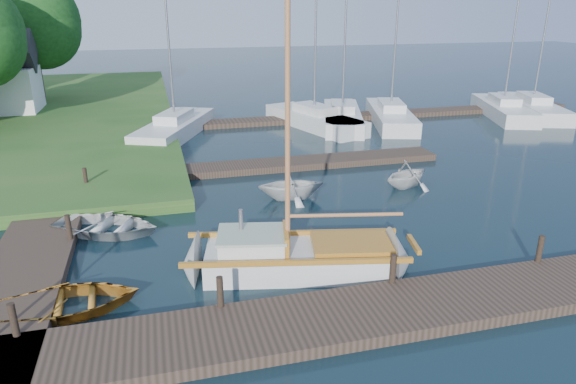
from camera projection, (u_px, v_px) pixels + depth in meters
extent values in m
plane|color=black|center=(288.00, 225.00, 17.72)|extent=(160.00, 160.00, 0.00)
cube|color=#31261D|center=(352.00, 316.00, 12.22)|extent=(18.00, 2.20, 0.30)
cube|color=#31261D|center=(48.00, 222.00, 17.56)|extent=(2.20, 18.00, 0.30)
cube|color=#31261D|center=(294.00, 164.00, 24.06)|extent=(14.00, 1.60, 0.30)
cube|color=#31261D|center=(370.00, 115.00, 34.61)|extent=(30.00, 1.60, 0.30)
cylinder|color=black|center=(14.00, 320.00, 11.14)|extent=(0.16, 0.16, 0.80)
cylinder|color=black|center=(220.00, 292.00, 12.22)|extent=(0.16, 0.16, 0.80)
cylinder|color=black|center=(393.00, 269.00, 13.30)|extent=(0.16, 0.16, 0.80)
cylinder|color=black|center=(540.00, 249.00, 14.38)|extent=(0.16, 0.16, 0.80)
cylinder|color=black|center=(69.00, 227.00, 15.80)|extent=(0.16, 0.16, 0.80)
cylinder|color=black|center=(85.00, 178.00, 20.34)|extent=(0.16, 0.16, 0.80)
cube|color=silver|center=(295.00, 263.00, 14.59)|extent=(5.31, 2.99, 0.90)
cone|color=silver|center=(401.00, 261.00, 14.73)|extent=(1.68, 2.19, 1.96)
cone|color=silver|center=(190.00, 265.00, 14.45)|extent=(1.39, 2.12, 1.96)
cube|color=#96611D|center=(293.00, 233.00, 15.30)|extent=(6.09, 1.40, 0.14)
cube|color=#96611D|center=(297.00, 263.00, 13.53)|extent=(6.09, 1.40, 0.14)
cube|color=#96611D|center=(414.00, 244.00, 14.57)|extent=(0.35, 1.10, 0.14)
cube|color=silver|center=(252.00, 243.00, 14.30)|extent=(2.05, 1.74, 0.44)
cube|color=#9CAB95|center=(252.00, 234.00, 14.22)|extent=(2.17, 1.86, 0.08)
cube|color=#96611D|center=(286.00, 239.00, 14.32)|extent=(0.41, 1.39, 0.60)
cylinder|color=slate|center=(241.00, 219.00, 14.37)|extent=(0.12, 0.12, 0.60)
cube|color=#96611D|center=(351.00, 244.00, 14.48)|extent=(2.46, 1.92, 0.20)
cylinder|color=#966436|center=(288.00, 100.00, 12.99)|extent=(0.14, 0.14, 8.40)
cylinder|color=#966436|center=(345.00, 215.00, 14.16)|extent=(3.15, 0.76, 0.10)
imported|color=#96611D|center=(67.00, 299.00, 12.59)|extent=(3.55, 2.63, 0.71)
imported|color=silver|center=(107.00, 223.00, 16.94)|extent=(4.24, 3.76, 0.73)
imported|color=silver|center=(291.00, 182.00, 19.92)|extent=(2.72, 2.39, 1.35)
imported|color=silver|center=(407.00, 172.00, 21.28)|extent=(3.00, 2.82, 1.25)
cube|color=silver|center=(175.00, 128.00, 29.64)|extent=(5.34, 8.37, 0.90)
cube|color=silver|center=(174.00, 116.00, 29.40)|extent=(2.45, 3.19, 0.50)
cylinder|color=slate|center=(168.00, 40.00, 27.96)|extent=(0.12, 0.12, 8.92)
cube|color=silver|center=(314.00, 120.00, 31.80)|extent=(4.56, 8.40, 0.90)
cube|color=silver|center=(314.00, 109.00, 31.56)|extent=(2.20, 3.13, 0.50)
cylinder|color=slate|center=(316.00, 28.00, 29.93)|extent=(0.12, 0.12, 10.02)
cube|color=silver|center=(342.00, 118.00, 32.49)|extent=(4.70, 8.65, 0.90)
cube|color=silver|center=(342.00, 107.00, 32.25)|extent=(2.25, 3.22, 0.50)
cylinder|color=slate|center=(346.00, 9.00, 30.27)|extent=(0.12, 0.12, 12.12)
cube|color=silver|center=(390.00, 116.00, 32.93)|extent=(4.56, 8.81, 0.90)
cube|color=silver|center=(391.00, 105.00, 32.69)|extent=(2.20, 3.26, 0.50)
cylinder|color=slate|center=(396.00, 28.00, 31.09)|extent=(0.12, 0.12, 9.87)
cube|color=silver|center=(503.00, 110.00, 34.92)|extent=(4.78, 8.49, 0.90)
cube|color=silver|center=(504.00, 100.00, 34.68)|extent=(2.27, 3.18, 0.50)
cylinder|color=slate|center=(514.00, 35.00, 33.24)|extent=(0.12, 0.12, 8.93)
cube|color=silver|center=(532.00, 108.00, 35.53)|extent=(4.87, 8.86, 0.90)
cube|color=silver|center=(534.00, 98.00, 35.29)|extent=(2.30, 3.30, 0.50)
cylinder|color=slate|center=(547.00, 20.00, 33.54)|extent=(0.12, 0.12, 10.74)
cylinder|color=#332114|center=(40.00, 75.00, 37.66)|extent=(0.36, 0.36, 3.67)
sphere|color=#153D14|center=(31.00, 21.00, 36.37)|extent=(6.73, 6.73, 6.73)
sphere|color=#153D14|center=(39.00, 28.00, 36.39)|extent=(5.71, 5.71, 5.71)
sphere|color=#153D14|center=(24.00, 10.00, 36.39)|extent=(6.12, 6.12, 6.12)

